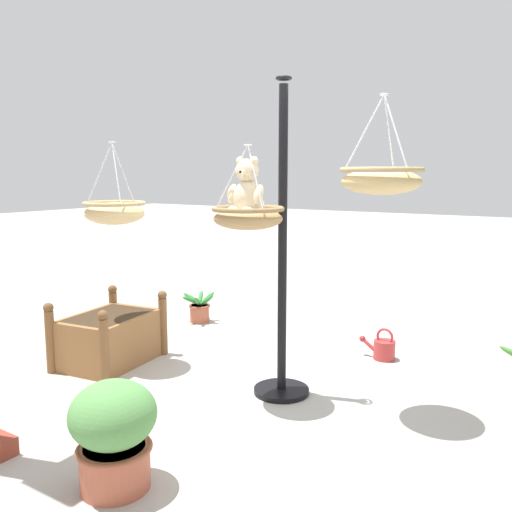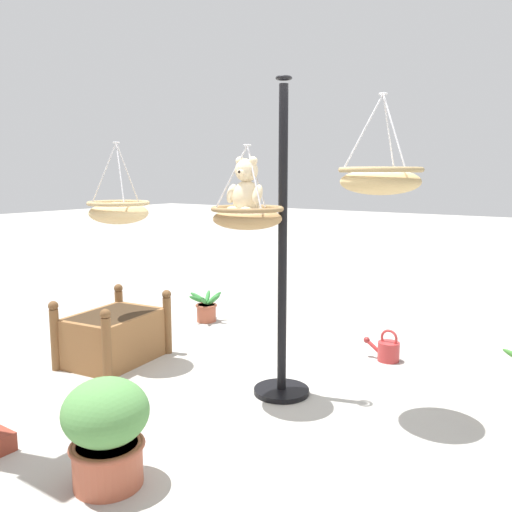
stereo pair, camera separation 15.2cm
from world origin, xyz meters
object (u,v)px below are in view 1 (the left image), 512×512
object	(u,v)px
teddy_bear	(246,191)
hanging_basket_right_low	(115,212)
hanging_basket_with_teddy	(248,216)
wooden_planter_box	(110,337)
potted_plant_bushy_green	(199,309)
potted_plant_flowering_red	(114,431)
hanging_basket_left_high	(381,179)
watering_can	(383,349)
display_pole_central	(282,301)

from	to	relation	value
teddy_bear	hanging_basket_right_low	size ratio (longest dim) A/B	0.60
hanging_basket_with_teddy	wooden_planter_box	xyz separation A→B (m)	(1.53, -0.00, -1.17)
hanging_basket_right_low	potted_plant_bushy_green	bearing A→B (deg)	-79.03
hanging_basket_with_teddy	potted_plant_flowering_red	bearing A→B (deg)	91.32
hanging_basket_right_low	wooden_planter_box	size ratio (longest dim) A/B	0.73
hanging_basket_left_high	wooden_planter_box	bearing A→B (deg)	6.53
hanging_basket_left_high	potted_plant_flowering_red	size ratio (longest dim) A/B	1.09
hanging_basket_right_low	watering_can	world-z (taller)	hanging_basket_right_low
hanging_basket_with_teddy	potted_plant_bushy_green	size ratio (longest dim) A/B	1.44
display_pole_central	watering_can	xyz separation A→B (m)	(-0.41, -1.21, -0.65)
wooden_planter_box	potted_plant_bushy_green	world-z (taller)	wooden_planter_box
hanging_basket_left_high	potted_plant_bushy_green	distance (m)	3.29
display_pole_central	hanging_basket_left_high	distance (m)	1.20
teddy_bear	watering_can	world-z (taller)	teddy_bear
potted_plant_bushy_green	watering_can	size ratio (longest dim) A/B	1.23
potted_plant_bushy_green	potted_plant_flowering_red	bearing A→B (deg)	120.70
display_pole_central	potted_plant_bushy_green	distance (m)	2.35
teddy_bear	wooden_planter_box	size ratio (longest dim) A/B	0.44
hanging_basket_left_high	potted_plant_bushy_green	bearing A→B (deg)	-25.82
hanging_basket_with_teddy	wooden_planter_box	distance (m)	1.92
display_pole_central	wooden_planter_box	size ratio (longest dim) A/B	2.46
teddy_bear	hanging_basket_left_high	bearing A→B (deg)	-161.50
hanging_basket_left_high	potted_plant_flowering_red	world-z (taller)	hanging_basket_left_high
teddy_bear	wooden_planter_box	world-z (taller)	teddy_bear
wooden_planter_box	watering_can	world-z (taller)	wooden_planter_box
hanging_basket_left_high	watering_can	size ratio (longest dim) A/B	1.92
hanging_basket_with_teddy	wooden_planter_box	world-z (taller)	hanging_basket_with_teddy
hanging_basket_right_low	potted_plant_bushy_green	size ratio (longest dim) A/B	1.67
display_pole_central	potted_plant_flowering_red	distance (m)	1.70
hanging_basket_with_teddy	hanging_basket_right_low	bearing A→B (deg)	-0.70
potted_plant_flowering_red	teddy_bear	bearing A→B (deg)	-88.66
hanging_basket_left_high	potted_plant_flowering_red	distance (m)	2.32
hanging_basket_with_teddy	hanging_basket_right_low	xyz separation A→B (m)	(1.41, -0.02, -0.02)
display_pole_central	potted_plant_bushy_green	xyz separation A→B (m)	(1.86, -1.30, -0.60)
hanging_basket_right_low	potted_plant_flowering_red	bearing A→B (deg)	135.81
potted_plant_flowering_red	potted_plant_bushy_green	bearing A→B (deg)	-59.30
hanging_basket_left_high	watering_can	xyz separation A→B (m)	(0.35, -1.18, -1.59)
display_pole_central	hanging_basket_right_low	bearing A→B (deg)	8.46
potted_plant_bushy_green	hanging_basket_right_low	bearing A→B (deg)	100.97
potted_plant_flowering_red	potted_plant_bushy_green	size ratio (longest dim) A/B	1.44
display_pole_central	hanging_basket_with_teddy	distance (m)	0.73
hanging_basket_left_high	wooden_planter_box	distance (m)	2.84
hanging_basket_with_teddy	watering_can	distance (m)	2.04
potted_plant_flowering_red	watering_can	xyz separation A→B (m)	(-0.53, -2.85, -0.23)
potted_plant_bushy_green	watering_can	xyz separation A→B (m)	(-2.27, 0.09, -0.05)
watering_can	hanging_basket_left_high	bearing A→B (deg)	106.39
hanging_basket_with_teddy	hanging_basket_left_high	bearing A→B (deg)	-162.75
hanging_basket_with_teddy	watering_can	size ratio (longest dim) A/B	1.76
wooden_planter_box	potted_plant_bushy_green	distance (m)	1.56
hanging_basket_right_low	potted_plant_flowering_red	world-z (taller)	hanging_basket_right_low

